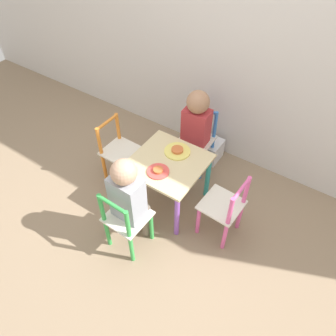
{
  "coord_description": "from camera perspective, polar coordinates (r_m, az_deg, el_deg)",
  "views": [
    {
      "loc": [
        0.89,
        -1.35,
        2.04
      ],
      "look_at": [
        0.0,
        0.0,
        0.37
      ],
      "focal_mm": 35.0,
      "sensor_mm": 36.0,
      "label": 1
    }
  ],
  "objects": [
    {
      "name": "child_back",
      "position": [
        2.53,
        4.77,
        7.33
      ],
      "size": [
        0.21,
        0.22,
        0.76
      ],
      "rotation": [
        0.0,
        0.0,
        0.05
      ],
      "color": "#4C608E",
      "rests_on": "ground_plane"
    },
    {
      "name": "chair_orange",
      "position": [
        2.62,
        -8.53,
        2.76
      ],
      "size": [
        0.27,
        0.27,
        0.54
      ],
      "rotation": [
        0.0,
        0.0,
        1.55
      ],
      "color": "silver",
      "rests_on": "ground_plane"
    },
    {
      "name": "storage_bin",
      "position": [
        2.91,
        6.46,
        3.56
      ],
      "size": [
        0.28,
        0.19,
        0.18
      ],
      "color": "silver",
      "rests_on": "ground_plane"
    },
    {
      "name": "kids_table",
      "position": [
        2.33,
        0.0,
        -0.16
      ],
      "size": [
        0.5,
        0.5,
        0.43
      ],
      "color": "beige",
      "rests_on": "ground_plane"
    },
    {
      "name": "child_front",
      "position": [
        2.05,
        -6.76,
        -4.87
      ],
      "size": [
        0.21,
        0.22,
        0.77
      ],
      "rotation": [
        0.0,
        0.0,
        -3.18
      ],
      "color": "#7A6B5B",
      "rests_on": "ground_plane"
    },
    {
      "name": "ground_plane",
      "position": [
        2.6,
        0.0,
        -5.63
      ],
      "size": [
        6.0,
        6.0,
        0.0
      ],
      "primitive_type": "plane",
      "color": "#8C755B"
    },
    {
      "name": "plate_front",
      "position": [
        2.2,
        -1.73,
        -0.54
      ],
      "size": [
        0.15,
        0.15,
        0.03
      ],
      "color": "#E54C47",
      "rests_on": "kids_table"
    },
    {
      "name": "plate_back",
      "position": [
        2.35,
        1.63,
        3.01
      ],
      "size": [
        0.19,
        0.19,
        0.03
      ],
      "color": "#EADB66",
      "rests_on": "kids_table"
    },
    {
      "name": "chair_blue",
      "position": [
        2.7,
        5.11,
        4.76
      ],
      "size": [
        0.27,
        0.27,
        0.54
      ],
      "rotation": [
        0.0,
        0.0,
        0.05
      ],
      "color": "silver",
      "rests_on": "ground_plane"
    },
    {
      "name": "chair_pink",
      "position": [
        2.25,
        9.75,
        -6.95
      ],
      "size": [
        0.27,
        0.27,
        0.54
      ],
      "rotation": [
        0.0,
        0.0,
        -1.63
      ],
      "color": "silver",
      "rests_on": "ground_plane"
    },
    {
      "name": "chair_green",
      "position": [
        2.17,
        -7.37,
        -9.11
      ],
      "size": [
        0.27,
        0.27,
        0.54
      ],
      "rotation": [
        0.0,
        0.0,
        -3.18
      ],
      "color": "silver",
      "rests_on": "ground_plane"
    }
  ]
}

